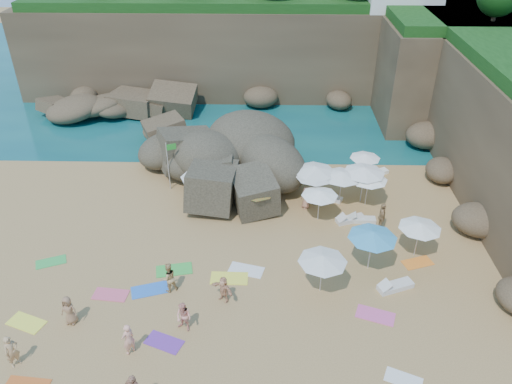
{
  "coord_description": "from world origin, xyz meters",
  "views": [
    {
      "loc": [
        2.59,
        -21.78,
        17.81
      ],
      "look_at": [
        2.0,
        3.0,
        2.0
      ],
      "focal_mm": 35.0,
      "sensor_mm": 36.0,
      "label": 1
    }
  ],
  "objects_px": {
    "parasol_2": "(369,177)",
    "person_stand_4": "(306,198)",
    "flag_pole": "(169,160)",
    "person_stand_1": "(169,278)",
    "person_stand_0": "(12,351)",
    "person_stand_6": "(128,339)",
    "rock_outcrop": "(218,185)",
    "parasol_0": "(197,175)",
    "person_stand_5": "(180,163)",
    "parasol_1": "(315,169)",
    "lounger_0": "(362,220)",
    "person_stand_3": "(382,217)",
    "person_stand_2": "(266,168)"
  },
  "relations": [
    {
      "from": "lounger_0",
      "to": "person_stand_0",
      "type": "bearing_deg",
      "value": -143.95
    },
    {
      "from": "person_stand_6",
      "to": "person_stand_5",
      "type": "bearing_deg",
      "value": -140.72
    },
    {
      "from": "person_stand_2",
      "to": "person_stand_1",
      "type": "bearing_deg",
      "value": 111.56
    },
    {
      "from": "person_stand_4",
      "to": "person_stand_5",
      "type": "bearing_deg",
      "value": -145.05
    },
    {
      "from": "person_stand_3",
      "to": "person_stand_5",
      "type": "bearing_deg",
      "value": 70.07
    },
    {
      "from": "rock_outcrop",
      "to": "person_stand_0",
      "type": "bearing_deg",
      "value": -116.52
    },
    {
      "from": "lounger_0",
      "to": "person_stand_2",
      "type": "relative_size",
      "value": 1.04
    },
    {
      "from": "rock_outcrop",
      "to": "person_stand_5",
      "type": "height_order",
      "value": "rock_outcrop"
    },
    {
      "from": "person_stand_3",
      "to": "person_stand_4",
      "type": "relative_size",
      "value": 1.22
    },
    {
      "from": "person_stand_5",
      "to": "person_stand_6",
      "type": "relative_size",
      "value": 0.95
    },
    {
      "from": "parasol_1",
      "to": "parasol_0",
      "type": "bearing_deg",
      "value": -178.3
    },
    {
      "from": "parasol_2",
      "to": "person_stand_4",
      "type": "bearing_deg",
      "value": -174.07
    },
    {
      "from": "flag_pole",
      "to": "person_stand_1",
      "type": "relative_size",
      "value": 2.04
    },
    {
      "from": "person_stand_4",
      "to": "person_stand_5",
      "type": "xyz_separation_m",
      "value": [
        -8.5,
        4.15,
        0.05
      ]
    },
    {
      "from": "person_stand_5",
      "to": "person_stand_1",
      "type": "bearing_deg",
      "value": -117.18
    },
    {
      "from": "person_stand_2",
      "to": "parasol_2",
      "type": "bearing_deg",
      "value": -161.46
    },
    {
      "from": "flag_pole",
      "to": "parasol_1",
      "type": "height_order",
      "value": "flag_pole"
    },
    {
      "from": "rock_outcrop",
      "to": "parasol_1",
      "type": "height_order",
      "value": "parasol_1"
    },
    {
      "from": "person_stand_0",
      "to": "person_stand_3",
      "type": "bearing_deg",
      "value": -22.77
    },
    {
      "from": "rock_outcrop",
      "to": "parasol_2",
      "type": "distance_m",
      "value": 10.03
    },
    {
      "from": "person_stand_1",
      "to": "person_stand_5",
      "type": "distance_m",
      "value": 11.84
    },
    {
      "from": "parasol_1",
      "to": "person_stand_4",
      "type": "xyz_separation_m",
      "value": [
        -0.55,
        -0.97,
        -1.53
      ]
    },
    {
      "from": "person_stand_5",
      "to": "rock_outcrop",
      "type": "bearing_deg",
      "value": -63.9
    },
    {
      "from": "person_stand_2",
      "to": "person_stand_6",
      "type": "height_order",
      "value": "person_stand_6"
    },
    {
      "from": "lounger_0",
      "to": "flag_pole",
      "type": "bearing_deg",
      "value": 166.75
    },
    {
      "from": "person_stand_6",
      "to": "person_stand_2",
      "type": "bearing_deg",
      "value": -162.43
    },
    {
      "from": "person_stand_0",
      "to": "person_stand_6",
      "type": "relative_size",
      "value": 0.99
    },
    {
      "from": "rock_outcrop",
      "to": "parasol_0",
      "type": "distance_m",
      "value": 2.78
    },
    {
      "from": "parasol_1",
      "to": "person_stand_0",
      "type": "height_order",
      "value": "parasol_1"
    },
    {
      "from": "parasol_1",
      "to": "person_stand_3",
      "type": "bearing_deg",
      "value": -40.09
    },
    {
      "from": "person_stand_0",
      "to": "person_stand_3",
      "type": "relative_size",
      "value": 0.92
    },
    {
      "from": "person_stand_0",
      "to": "parasol_1",
      "type": "bearing_deg",
      "value": -8.73
    },
    {
      "from": "flag_pole",
      "to": "person_stand_1",
      "type": "xyz_separation_m",
      "value": [
        1.49,
        -9.64,
        -1.35
      ]
    },
    {
      "from": "person_stand_1",
      "to": "person_stand_2",
      "type": "height_order",
      "value": "person_stand_1"
    },
    {
      "from": "parasol_2",
      "to": "person_stand_1",
      "type": "relative_size",
      "value": 1.41
    },
    {
      "from": "flag_pole",
      "to": "person_stand_4",
      "type": "bearing_deg",
      "value": -12.89
    },
    {
      "from": "parasol_0",
      "to": "lounger_0",
      "type": "distance_m",
      "value": 10.56
    },
    {
      "from": "flag_pole",
      "to": "parasol_2",
      "type": "bearing_deg",
      "value": -7.28
    },
    {
      "from": "person_stand_6",
      "to": "person_stand_3",
      "type": "bearing_deg",
      "value": 165.21
    },
    {
      "from": "person_stand_0",
      "to": "person_stand_4",
      "type": "bearing_deg",
      "value": -9.73
    },
    {
      "from": "parasol_0",
      "to": "parasol_2",
      "type": "xyz_separation_m",
      "value": [
        10.69,
        -0.35,
        0.21
      ]
    },
    {
      "from": "parasol_2",
      "to": "person_stand_4",
      "type": "height_order",
      "value": "parasol_2"
    },
    {
      "from": "rock_outcrop",
      "to": "person_stand_3",
      "type": "bearing_deg",
      "value": -25.05
    },
    {
      "from": "parasol_1",
      "to": "person_stand_2",
      "type": "bearing_deg",
      "value": 140.07
    },
    {
      "from": "rock_outcrop",
      "to": "flag_pole",
      "type": "distance_m",
      "value": 3.79
    },
    {
      "from": "person_stand_5",
      "to": "person_stand_4",
      "type": "bearing_deg",
      "value": -59.03
    },
    {
      "from": "flag_pole",
      "to": "person_stand_3",
      "type": "relative_size",
      "value": 1.91
    },
    {
      "from": "lounger_0",
      "to": "person_stand_4",
      "type": "relative_size",
      "value": 1.12
    },
    {
      "from": "parasol_1",
      "to": "parasol_2",
      "type": "height_order",
      "value": "parasol_1"
    },
    {
      "from": "parasol_1",
      "to": "person_stand_4",
      "type": "height_order",
      "value": "parasol_1"
    }
  ]
}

